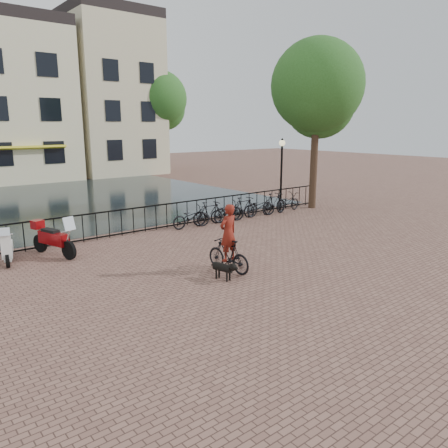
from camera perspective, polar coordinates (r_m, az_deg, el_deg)
ground at (r=11.48m, az=9.49°, el=-8.47°), size 100.00×100.00×0.00m
canal_water at (r=26.00m, az=-20.10°, el=2.88°), size 20.00×20.00×0.00m
railing at (r=17.46m, az=-10.29°, el=0.62°), size 20.00×0.05×1.02m
canal_house_mid at (r=38.08m, az=-26.46°, el=14.18°), size 8.00×9.50×11.80m
canal_house_right at (r=40.67m, az=-15.12°, el=15.93°), size 7.00×9.00×13.30m
tree_near_right at (r=22.52m, az=12.09°, el=17.23°), size 4.48×4.48×8.24m
tree_far_right at (r=39.59m, az=-8.45°, el=15.89°), size 4.76×4.76×8.76m
lamp_post at (r=21.23m, az=7.53°, el=7.96°), size 0.30×0.30×3.45m
cyclist at (r=12.45m, az=0.57°, el=-2.37°), size 0.77×1.72×2.30m
dog at (r=11.94m, az=-0.14°, el=-6.02°), size 0.45×0.86×0.55m
motorcycle at (r=15.01m, az=-21.42°, el=-1.29°), size 1.04×2.02×1.40m
scooter at (r=14.85m, az=-26.49°, el=-2.22°), size 0.71×1.40×1.25m
parked_bike_0 at (r=17.88m, az=-4.29°, el=0.90°), size 1.75×0.72×0.90m
parked_bike_1 at (r=18.42m, az=-1.86°, el=1.43°), size 1.69×0.58×1.00m
parked_bike_2 at (r=19.00m, az=0.44°, el=1.64°), size 1.77×0.76×0.90m
parked_bike_3 at (r=19.59m, az=2.60°, el=2.11°), size 1.67×0.49×1.00m
parked_bike_4 at (r=20.23m, az=4.63°, el=2.28°), size 1.78×0.83×0.90m
parked_bike_5 at (r=20.87m, az=6.54°, el=2.71°), size 1.70×0.64×1.00m
parked_bike_6 at (r=21.55m, az=8.32°, el=2.84°), size 1.78×0.81×0.90m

